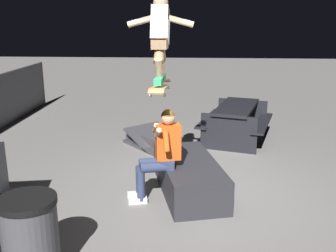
% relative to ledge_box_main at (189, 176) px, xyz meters
% --- Properties ---
extents(ground_plane, '(40.00, 40.00, 0.00)m').
position_rel_ledge_box_main_xyz_m(ground_plane, '(-0.12, -0.10, -0.24)').
color(ground_plane, slate).
extents(ledge_box_main, '(1.92, 1.20, 0.48)m').
position_rel_ledge_box_main_xyz_m(ledge_box_main, '(0.00, 0.00, 0.00)').
color(ledge_box_main, '#28282D').
rests_on(ledge_box_main, ground).
extents(person_sitting_on_ledge, '(0.59, 0.79, 1.32)m').
position_rel_ledge_box_main_xyz_m(person_sitting_on_ledge, '(-0.27, 0.40, 0.49)').
color(person_sitting_on_ledge, '#2D3856').
rests_on(person_sitting_on_ledge, ground).
extents(skateboard, '(1.02, 0.23, 0.13)m').
position_rel_ledge_box_main_xyz_m(skateboard, '(-0.22, 0.40, 1.37)').
color(skateboard, '#AD8451').
extents(skater_airborne, '(0.62, 0.89, 1.12)m').
position_rel_ledge_box_main_xyz_m(skater_airborne, '(-0.17, 0.40, 2.06)').
color(skater_airborne, '#2D9E66').
extents(kicker_ramp, '(1.42, 1.40, 0.42)m').
position_rel_ledge_box_main_xyz_m(kicker_ramp, '(2.14, 0.70, -0.17)').
color(kicker_ramp, '#38383D').
rests_on(kicker_ramp, ground).
extents(picnic_table_back, '(2.01, 1.76, 0.75)m').
position_rel_ledge_box_main_xyz_m(picnic_table_back, '(2.60, -0.96, 0.26)').
color(picnic_table_back, black).
rests_on(picnic_table_back, ground).
extents(trash_bin, '(0.57, 0.57, 0.87)m').
position_rel_ledge_box_main_xyz_m(trash_bin, '(-2.12, 1.52, 0.20)').
color(trash_bin, '#47474C').
rests_on(trash_bin, ground).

